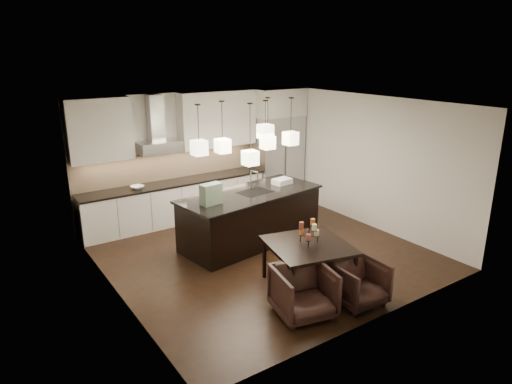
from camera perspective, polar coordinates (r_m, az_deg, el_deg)
floor at (r=8.73m, az=0.74°, el=-7.61°), size 5.50×5.50×0.02m
ceiling at (r=7.97m, az=0.82°, el=11.11°), size 5.50×5.50×0.02m
wall_back at (r=10.55m, az=-7.85°, el=4.73°), size 5.50×0.02×2.80m
wall_front at (r=6.30m, az=15.33°, el=-4.48°), size 5.50×0.02×2.80m
wall_left at (r=7.10m, az=-17.82°, el=-2.20°), size 0.02×5.50×2.80m
wall_right at (r=10.03m, az=13.86°, el=3.72°), size 0.02×5.50×2.80m
refrigerator at (r=11.38m, az=2.60°, el=4.12°), size 1.20×0.72×2.15m
fridge_panel at (r=11.14m, az=2.70°, el=11.14°), size 1.26×0.72×0.65m
lower_cabinets at (r=10.26m, az=-9.92°, el=-1.29°), size 4.21×0.62×0.88m
countertop at (r=10.13m, az=-10.06°, el=1.17°), size 4.21×0.66×0.04m
backsplash at (r=10.31m, az=-10.85°, el=3.34°), size 4.21×0.02×0.63m
upper_cab_left at (r=9.50m, az=-19.01°, el=7.33°), size 1.25×0.35×1.25m
upper_cab_right at (r=10.50m, az=-4.82°, el=9.07°), size 1.85×0.35×1.25m
hood_canopy at (r=9.87m, az=-12.02°, el=5.54°), size 0.90×0.52×0.24m
hood_chimney at (r=9.87m, az=-12.48°, el=9.05°), size 0.30×0.28×0.96m
fruit_bowl at (r=9.76m, az=-14.62°, el=0.58°), size 0.31×0.31×0.06m
island_body at (r=9.02m, az=-0.69°, el=-3.33°), size 2.91×1.49×0.98m
island_top at (r=8.85m, az=-0.70°, el=-0.23°), size 3.01×1.59×0.04m
faucet at (r=8.93m, az=-0.64°, el=1.51°), size 0.15×0.28×0.42m
tote_bag at (r=8.18m, az=-5.64°, el=-0.25°), size 0.40×0.25×0.38m
food_container at (r=9.43m, az=3.28°, el=1.35°), size 0.41×0.32×0.11m
dining_table at (r=7.46m, az=6.49°, el=-9.08°), size 1.47×1.47×0.74m
candelabra at (r=7.22m, az=6.65°, el=-4.91°), size 0.42×0.42×0.43m
candle_a at (r=7.30m, az=7.60°, el=-5.05°), size 0.09×0.09×0.10m
candle_b at (r=7.30m, az=5.73°, el=-4.97°), size 0.09×0.09×0.10m
candle_c at (r=7.11m, az=6.58°, el=-5.63°), size 0.09×0.09×0.10m
candle_d at (r=7.30m, az=7.11°, el=-3.70°), size 0.09×0.09×0.10m
candle_e at (r=7.14m, az=5.69°, el=-4.14°), size 0.09×0.09×0.10m
candle_f at (r=7.08m, az=7.30°, el=-4.38°), size 0.09×0.09×0.10m
armchair_left at (r=6.70m, az=5.95°, el=-12.34°), size 0.94×0.96×0.74m
armchair_right at (r=7.14m, az=12.71°, el=-11.02°), size 0.75×0.77×0.67m
pendant_a at (r=8.03m, az=-7.12°, el=5.51°), size 0.24×0.24×0.26m
pendant_b at (r=8.52m, az=-4.19°, el=5.77°), size 0.24×0.24×0.26m
pendant_c at (r=8.57m, az=1.16°, el=7.57°), size 0.24×0.24×0.26m
pendant_d at (r=9.16m, az=1.46°, el=6.21°), size 0.24×0.24×0.26m
pendant_e at (r=9.10m, az=4.33°, el=6.70°), size 0.24×0.24×0.26m
pendant_f at (r=8.20m, az=-0.73°, el=4.28°), size 0.24×0.24×0.26m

